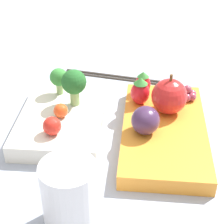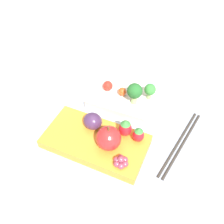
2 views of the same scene
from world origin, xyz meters
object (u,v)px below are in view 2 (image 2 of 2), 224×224
at_px(strawberry_1, 138,135).
at_px(chopsticks_pair, 181,143).
at_px(cherry_tomato_1, 122,92).
at_px(cherry_tomato_0, 108,86).
at_px(grape_cluster, 121,161).
at_px(bento_box_fruit, 96,141).
at_px(strawberry_0, 125,128).
at_px(plum, 93,121).
at_px(broccoli_floret_1, 135,92).
at_px(broccoli_floret_0, 150,90).
at_px(bento_box_savoury, 126,99).
at_px(apple, 109,138).
at_px(drinking_cup, 55,83).

distance_m(strawberry_1, chopsticks_pair, 0.11).
xyz_separation_m(cherry_tomato_1, strawberry_1, (0.10, -0.11, 0.01)).
height_order(cherry_tomato_0, grape_cluster, cherry_tomato_0).
height_order(bento_box_fruit, strawberry_0, strawberry_0).
relative_size(strawberry_0, plum, 1.04).
relative_size(plum, grape_cluster, 1.33).
xyz_separation_m(cherry_tomato_1, plum, (-0.01, -0.12, 0.01)).
bearing_deg(broccoli_floret_1, grape_cluster, -72.34).
height_order(bento_box_fruit, cherry_tomato_1, cherry_tomato_1).
bearing_deg(bento_box_fruit, broccoli_floret_0, 73.49).
height_order(bento_box_savoury, chopsticks_pair, bento_box_savoury).
xyz_separation_m(cherry_tomato_1, apple, (0.05, -0.15, 0.01)).
distance_m(apple, drinking_cup, 0.23).
distance_m(bento_box_savoury, cherry_tomato_1, 0.03).
distance_m(apple, strawberry_1, 0.07).
height_order(bento_box_fruit, cherry_tomato_0, cherry_tomato_0).
bearing_deg(bento_box_fruit, strawberry_0, 40.25).
bearing_deg(broccoli_floret_0, bento_box_savoury, -160.72).
xyz_separation_m(bento_box_savoury, grape_cluster, (0.08, -0.18, 0.02)).
bearing_deg(broccoli_floret_1, strawberry_0, -75.03).
bearing_deg(broccoli_floret_0, cherry_tomato_0, -167.66).
bearing_deg(apple, plum, 154.05).
distance_m(broccoli_floret_1, cherry_tomato_1, 0.05).
bearing_deg(plum, drinking_cup, 158.21).
xyz_separation_m(bento_box_savoury, apple, (0.04, -0.16, 0.04)).
xyz_separation_m(cherry_tomato_0, grape_cluster, (0.13, -0.18, -0.01)).
bearing_deg(cherry_tomato_0, broccoli_floret_0, 12.34).
height_order(bento_box_savoury, cherry_tomato_0, cherry_tomato_0).
xyz_separation_m(plum, grape_cluster, (0.10, -0.05, -0.01)).
relative_size(cherry_tomato_0, apple, 0.41).
distance_m(apple, plum, 0.06).
height_order(bento_box_fruit, grape_cluster, grape_cluster).
bearing_deg(drinking_cup, bento_box_fruit, -26.24).
distance_m(bento_box_savoury, grape_cluster, 0.20).
bearing_deg(bento_box_fruit, strawberry_1, 27.33).
distance_m(bento_box_savoury, drinking_cup, 0.19).
bearing_deg(chopsticks_pair, strawberry_1, -147.40).
bearing_deg(cherry_tomato_0, bento_box_savoury, 4.54).
height_order(broccoli_floret_1, plum, broccoli_floret_1).
xyz_separation_m(bento_box_fruit, strawberry_1, (0.08, 0.04, 0.03)).
height_order(strawberry_0, grape_cluster, strawberry_0).
xyz_separation_m(strawberry_1, grape_cluster, (-0.00, -0.07, -0.01)).
relative_size(broccoli_floret_1, strawberry_1, 1.48).
bearing_deg(strawberry_1, broccoli_floret_0, 103.47).
bearing_deg(grape_cluster, strawberry_0, 111.18).
xyz_separation_m(broccoli_floret_0, grape_cluster, (0.03, -0.20, -0.02)).
height_order(broccoli_floret_0, cherry_tomato_0, broccoli_floret_0).
height_order(bento_box_savoury, strawberry_0, strawberry_0).
xyz_separation_m(plum, chopsticks_pair, (0.19, 0.07, -0.04)).
height_order(cherry_tomato_1, grape_cluster, same).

